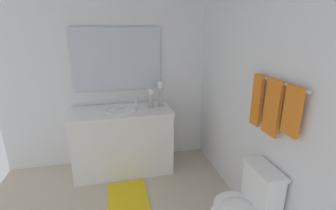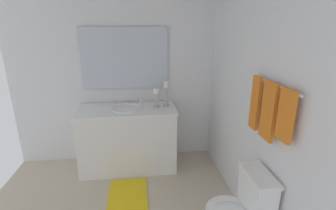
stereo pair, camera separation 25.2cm
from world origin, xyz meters
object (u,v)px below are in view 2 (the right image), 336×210
(vanity_cabinet, at_px, (128,138))
(candle_holder_tall, at_px, (166,93))
(mirror, at_px, (125,59))
(towel_near_corner, at_px, (286,116))
(bath_mat, at_px, (128,195))
(sink_basin, at_px, (127,111))
(towel_center, at_px, (269,111))
(candle_holder_short, at_px, (156,97))
(towel_bar, at_px, (274,85))
(towel_near_vanity, at_px, (255,103))

(vanity_cabinet, xyz_separation_m, candle_holder_tall, (-0.05, 0.52, 0.60))
(mirror, bearing_deg, towel_near_corner, 31.37)
(towel_near_corner, height_order, bath_mat, towel_near_corner)
(sink_basin, distance_m, bath_mat, 1.02)
(mirror, distance_m, towel_center, 2.02)
(mirror, bearing_deg, candle_holder_short, 55.86)
(mirror, distance_m, bath_mat, 1.70)
(mirror, height_order, candle_holder_tall, mirror)
(towel_bar, xyz_separation_m, towel_near_corner, (0.22, -0.02, -0.16))
(towel_center, bearing_deg, towel_near_corner, 0.00)
(candle_holder_tall, distance_m, candle_holder_short, 0.14)
(candle_holder_tall, distance_m, bath_mat, 1.33)
(candle_holder_short, bearing_deg, sink_basin, -87.57)
(mirror, relative_size, candle_holder_short, 4.48)
(towel_center, bearing_deg, candle_holder_short, -151.57)
(candle_holder_short, xyz_separation_m, bath_mat, (0.64, -0.39, -0.97))
(towel_near_corner, bearing_deg, sink_basin, -144.39)
(sink_basin, distance_m, candle_holder_tall, 0.56)
(sink_basin, bearing_deg, towel_bar, 40.12)
(vanity_cabinet, distance_m, candle_holder_short, 0.68)
(towel_center, distance_m, towel_near_corner, 0.22)
(vanity_cabinet, height_order, towel_near_corner, towel_near_corner)
(candle_holder_short, height_order, towel_bar, towel_bar)
(sink_basin, xyz_separation_m, candle_holder_short, (-0.02, 0.39, 0.17))
(towel_bar, distance_m, towel_center, 0.21)
(candle_holder_short, bearing_deg, towel_near_corner, 25.09)
(vanity_cabinet, distance_m, sink_basin, 0.38)
(candle_holder_short, distance_m, towel_bar, 1.66)
(vanity_cabinet, relative_size, towel_center, 2.82)
(mirror, distance_m, candle_holder_tall, 0.71)
(mirror, height_order, towel_center, mirror)
(candle_holder_tall, bearing_deg, towel_center, 23.53)
(vanity_cabinet, bearing_deg, towel_near_vanity, 44.60)
(towel_center, height_order, towel_near_corner, same)
(towel_near_corner, bearing_deg, vanity_cabinet, -144.36)
(towel_near_vanity, bearing_deg, towel_center, 0.00)
(vanity_cabinet, xyz_separation_m, towel_near_corner, (1.59, 1.14, 0.86))
(vanity_cabinet, bearing_deg, towel_bar, 40.14)
(candle_holder_tall, height_order, bath_mat, candle_holder_tall)
(towel_near_vanity, height_order, towel_center, same)
(towel_bar, bearing_deg, vanity_cabinet, -139.86)
(towel_near_corner, distance_m, bath_mat, 1.97)
(vanity_cabinet, height_order, bath_mat, vanity_cabinet)
(candle_holder_tall, bearing_deg, towel_near_vanity, 27.19)
(mirror, relative_size, towel_center, 2.49)
(towel_bar, bearing_deg, sink_basin, -139.88)
(vanity_cabinet, height_order, sink_basin, sink_basin)
(sink_basin, height_order, candle_holder_tall, candle_holder_tall)
(vanity_cabinet, distance_m, bath_mat, 0.75)
(towel_near_vanity, bearing_deg, vanity_cabinet, -135.40)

